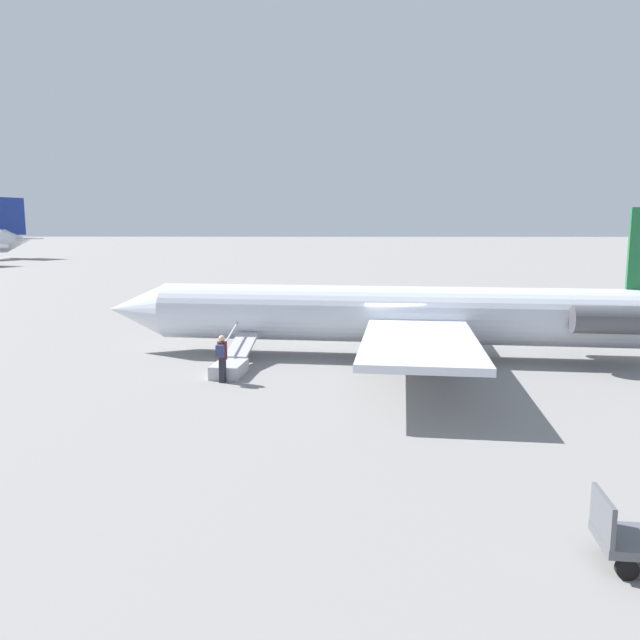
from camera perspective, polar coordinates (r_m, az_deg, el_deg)
name	(u,v)px	position (r m, az deg, el deg)	size (l,w,h in m)	color
ground_plane	(392,357)	(27.29, 6.59, -3.41)	(600.00, 600.00, 0.00)	gray
airplane_main	(413,314)	(26.96, 8.47, 0.54)	(26.29, 19.83, 6.39)	silver
boarding_stairs	(232,364)	(24.42, -8.07, -3.99)	(1.43, 4.10, 1.62)	#B2B2B7
passenger	(222,355)	(22.92, -8.95, -3.21)	(0.36, 0.55, 1.74)	#23232D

